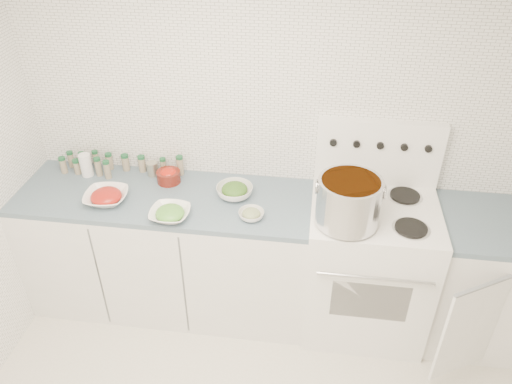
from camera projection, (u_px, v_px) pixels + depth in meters
name	position (u px, v px, depth m)	size (l,w,h in m)	color
room_walls	(278.00, 253.00, 1.68)	(3.54, 3.04, 2.52)	white
counter_left	(170.00, 250.00, 3.37)	(1.85, 0.62, 0.90)	white
stove	(367.00, 263.00, 3.19)	(0.76, 0.70, 1.36)	white
counter_right	(499.00, 281.00, 3.12)	(0.89, 0.83, 0.90)	white
stock_pot	(349.00, 200.00, 2.74)	(0.38, 0.36, 0.27)	silver
bowl_tomato	(106.00, 197.00, 3.04)	(0.28, 0.28, 0.09)	white
bowl_snowpea	(170.00, 213.00, 2.90)	(0.24, 0.24, 0.08)	white
bowl_broccoli	(235.00, 191.00, 3.08)	(0.29, 0.29, 0.09)	white
bowl_zucchini	(251.00, 214.00, 2.90)	(0.18, 0.18, 0.06)	white
bowl_pepper	(169.00, 176.00, 3.22)	(0.15, 0.15, 0.09)	#59170F
salt_canister	(86.00, 165.00, 3.27)	(0.08, 0.08, 0.15)	white
tin_can	(153.00, 169.00, 3.29)	(0.07, 0.07, 0.09)	#A19B88
spice_cluster	(111.00, 164.00, 3.31)	(0.82, 0.16, 0.14)	gray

